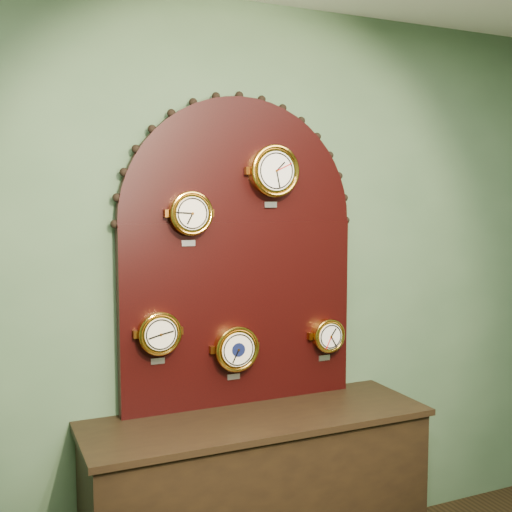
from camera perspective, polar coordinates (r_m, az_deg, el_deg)
name	(u,v)px	position (r m, az deg, el deg)	size (l,w,h in m)	color
wall_back	(236,288)	(3.13, -1.85, -2.90)	(4.00, 4.00, 0.00)	#436042
shop_counter	(258,503)	(3.19, 0.16, -21.62)	(1.60, 0.50, 0.80)	black
display_board	(240,243)	(3.06, -1.51, 1.17)	(1.26, 0.06, 1.53)	black
roman_clock	(190,213)	(2.90, -6.01, 3.89)	(0.21, 0.08, 0.26)	gold
arabic_clock	(274,171)	(3.06, 1.62, 7.74)	(0.25, 0.08, 0.30)	gold
hygrometer	(159,333)	(2.92, -8.82, -6.96)	(0.20, 0.08, 0.25)	gold
barometer	(236,348)	(3.06, -1.84, -8.42)	(0.22, 0.08, 0.27)	gold
tide_clock	(328,335)	(3.28, 6.54, -7.20)	(0.18, 0.08, 0.23)	gold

